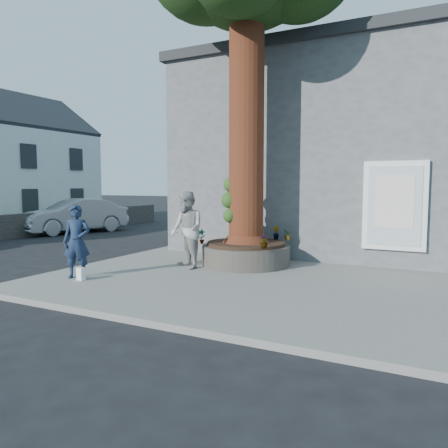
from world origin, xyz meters
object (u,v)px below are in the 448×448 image
at_px(planter, 246,254).
at_px(man, 77,242).
at_px(woman, 187,230).
at_px(car_silver, 75,216).

relative_size(planter, man, 1.39).
xyz_separation_m(planter, woman, (-1.12, -1.12, 0.68)).
height_order(woman, car_silver, woman).
bearing_deg(man, car_silver, 108.99).
height_order(planter, woman, woman).
relative_size(man, woman, 0.85).
height_order(man, car_silver, man).
distance_m(planter, woman, 1.72).
distance_m(man, car_silver, 10.90).
relative_size(man, car_silver, 0.35).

